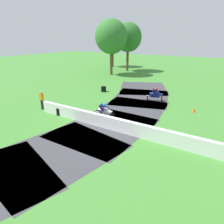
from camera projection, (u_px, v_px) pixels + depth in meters
ground_plane at (105, 128)px, 14.74m from camera, size 120.00×120.00×0.00m
track_asphalt at (90, 123)px, 15.43m from camera, size 10.18×33.69×0.01m
safety_barrier at (172, 139)px, 12.15m from camera, size 21.91×0.63×0.90m
motorcycle_lead_white at (105, 111)px, 16.08m from camera, size 1.68×0.83×1.43m
motorcycle_chase_blue at (156, 95)px, 20.64m from camera, size 1.71×1.20×1.43m
tire_stack_mid_a at (60, 111)px, 17.07m from camera, size 0.60×0.60×0.60m
tire_stack_mid_b at (104, 89)px, 24.30m from camera, size 0.58×0.58×0.60m
track_marshal at (42, 100)px, 18.21m from camera, size 0.34×0.24×1.63m
traffic_cone at (194, 110)px, 17.69m from camera, size 0.28×0.28×0.44m
tree_far_left at (111, 37)px, 33.29m from camera, size 5.15×5.15×8.74m
tree_mid_rise at (113, 38)px, 42.69m from camera, size 4.48×4.48×8.17m
tree_behind_barrier at (128, 37)px, 37.16m from camera, size 4.82×4.82×8.44m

